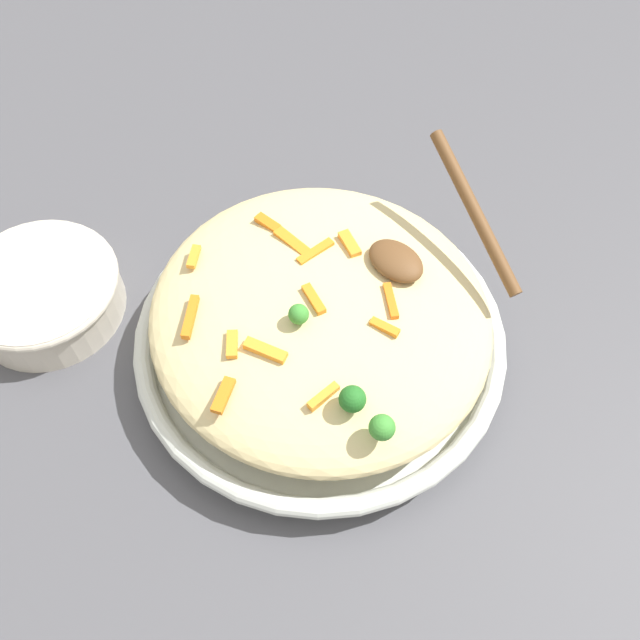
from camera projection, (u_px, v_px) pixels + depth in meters
name	position (u px, v px, depth m)	size (l,w,h in m)	color
ground_plane	(320.00, 352.00, 0.69)	(2.40, 2.40, 0.00)	#4C4C51
serving_bowl	(320.00, 340.00, 0.67)	(0.36, 0.36, 0.04)	silver
pasta_mound	(320.00, 315.00, 0.63)	(0.32, 0.31, 0.06)	#DBC689
carrot_piece_0	(315.00, 252.00, 0.63)	(0.04, 0.01, 0.01)	orange
carrot_piece_1	(350.00, 244.00, 0.64)	(0.03, 0.01, 0.01)	orange
carrot_piece_2	(232.00, 344.00, 0.58)	(0.03, 0.01, 0.01)	orange
carrot_piece_3	(385.00, 327.00, 0.59)	(0.03, 0.01, 0.01)	orange
carrot_piece_4	(190.00, 317.00, 0.60)	(0.04, 0.01, 0.01)	orange
carrot_piece_5	(391.00, 301.00, 0.60)	(0.04, 0.01, 0.01)	orange
carrot_piece_6	(313.00, 299.00, 0.60)	(0.03, 0.01, 0.01)	orange
carrot_piece_7	(268.00, 223.00, 0.66)	(0.03, 0.01, 0.01)	orange
carrot_piece_8	(194.00, 257.00, 0.63)	(0.02, 0.01, 0.01)	orange
carrot_piece_9	(323.00, 396.00, 0.55)	(0.03, 0.01, 0.01)	orange
carrot_piece_10	(265.00, 350.00, 0.57)	(0.04, 0.01, 0.01)	orange
carrot_piece_11	(293.00, 243.00, 0.64)	(0.04, 0.01, 0.01)	orange
carrot_piece_12	(223.00, 395.00, 0.56)	(0.03, 0.01, 0.01)	orange
broccoli_floret_0	(299.00, 314.00, 0.58)	(0.02, 0.02, 0.02)	#377928
broccoli_floret_1	(352.00, 399.00, 0.54)	(0.02, 0.02, 0.03)	#205B1C
broccoli_floret_2	(382.00, 428.00, 0.53)	(0.02, 0.02, 0.02)	#377928
serving_spoon	(425.00, 243.00, 0.62)	(0.15, 0.13, 0.07)	brown
companion_bowl	(42.00, 292.00, 0.69)	(0.16, 0.16, 0.05)	beige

